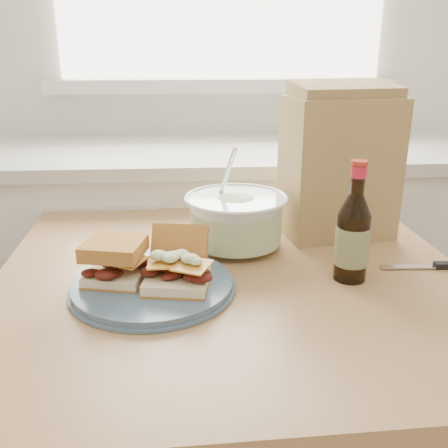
{
  "coord_description": "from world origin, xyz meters",
  "views": [
    {
      "loc": [
        -0.13,
        0.0,
        1.26
      ],
      "look_at": [
        -0.06,
        1.03,
        0.9
      ],
      "focal_mm": 40.0,
      "sensor_mm": 36.0,
      "label": 1
    }
  ],
  "objects": [
    {
      "name": "sandwich_right",
      "position": [
        -0.16,
        0.87,
        0.87
      ],
      "size": [
        0.13,
        0.18,
        0.1
      ],
      "rotation": [
        0.0,
        0.0,
        -0.16
      ],
      "color": "beige",
      "rests_on": "plate"
    },
    {
      "name": "plate",
      "position": [
        -0.21,
        0.88,
        0.83
      ],
      "size": [
        0.31,
        0.31,
        0.02
      ],
      "primitive_type": "cylinder",
      "color": "#475F73",
      "rests_on": "dining_table"
    },
    {
      "name": "dining_table",
      "position": [
        -0.05,
        0.96,
        0.7
      ],
      "size": [
        1.01,
        1.01,
        0.82
      ],
      "rotation": [
        0.0,
        0.0,
        0.03
      ],
      "color": "#A5824E",
      "rests_on": "ground"
    },
    {
      "name": "wall_back",
      "position": [
        0.0,
        2.0,
        1.35
      ],
      "size": [
        4.0,
        0.02,
        2.7
      ],
      "primitive_type": "cube",
      "color": "silver",
      "rests_on": "ground"
    },
    {
      "name": "cabinet_run",
      "position": [
        -0.0,
        1.7,
        0.47
      ],
      "size": [
        2.5,
        0.64,
        0.94
      ],
      "color": "white",
      "rests_on": "ground"
    },
    {
      "name": "knife",
      "position": [
        0.4,
        0.94,
        0.82
      ],
      "size": [
        0.19,
        0.03,
        0.01
      ],
      "rotation": [
        0.0,
        0.0,
        -0.05
      ],
      "color": "silver",
      "rests_on": "dining_table"
    },
    {
      "name": "beer_bottle",
      "position": [
        0.19,
        0.9,
        0.91
      ],
      "size": [
        0.07,
        0.07,
        0.24
      ],
      "rotation": [
        0.0,
        0.0,
        -0.02
      ],
      "color": "black",
      "rests_on": "dining_table"
    },
    {
      "name": "coleslaw_bowl",
      "position": [
        -0.03,
        1.09,
        0.88
      ],
      "size": [
        0.24,
        0.24,
        0.24
      ],
      "color": "white",
      "rests_on": "dining_table"
    },
    {
      "name": "sandwich_left",
      "position": [
        -0.28,
        0.89,
        0.88
      ],
      "size": [
        0.13,
        0.12,
        0.08
      ],
      "rotation": [
        0.0,
        0.0,
        -0.21
      ],
      "color": "beige",
      "rests_on": "plate"
    },
    {
      "name": "paper_bag",
      "position": [
        0.23,
        1.17,
        0.98
      ],
      "size": [
        0.28,
        0.2,
        0.34
      ],
      "primitive_type": "cube",
      "rotation": [
        0.0,
        0.0,
        0.14
      ],
      "color": "#A4834F",
      "rests_on": "dining_table"
    }
  ]
}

